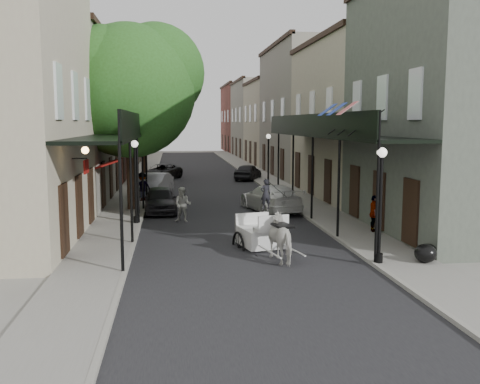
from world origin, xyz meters
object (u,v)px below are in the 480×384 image
object	(u,v)px
lamppost_right_far	(268,160)
horse	(284,238)
pedestrian_walking	(183,205)
car_right_near	(271,198)
car_left_far	(161,172)
tree_far	(148,107)
tree_near	(137,86)
pedestrian_sidewalk_left	(142,187)
pedestrian_sidewalk_right	(374,214)
lamppost_left	(136,180)
lamppost_right_near	(380,203)
carriage	(256,219)
car_left_near	(160,200)
car_left_mid	(155,184)
car_right_far	(248,172)

from	to	relation	value
lamppost_right_far	horse	distance (m)	19.26
pedestrian_walking	car_right_near	bearing A→B (deg)	44.85
car_left_far	tree_far	bearing A→B (deg)	-99.52
tree_near	car_right_near	world-z (taller)	tree_near
car_left_far	lamppost_right_far	bearing A→B (deg)	-21.05
pedestrian_walking	pedestrian_sidewalk_left	xyz separation A→B (m)	(-2.20, 6.45, 0.11)
horse	pedestrian_sidewalk_right	size ratio (longest dim) A/B	1.23
pedestrian_sidewalk_right	car_left_far	world-z (taller)	pedestrian_sidewalk_right
tree_near	lamppost_left	world-z (taller)	tree_near
pedestrian_sidewalk_left	lamppost_left	bearing A→B (deg)	61.74
car_right_near	lamppost_right_far	bearing A→B (deg)	-111.64
lamppost_right_near	car_right_near	size ratio (longest dim) A/B	0.76
lamppost_left	horse	bearing A→B (deg)	-52.93
lamppost_right_near	carriage	size ratio (longest dim) A/B	1.41
pedestrian_walking	lamppost_right_far	bearing A→B (deg)	78.82
car_left_near	car_right_near	world-z (taller)	car_right_near
car_right_near	tree_near	bearing A→B (deg)	-22.01
tree_far	car_left_mid	xyz separation A→B (m)	(0.65, -8.07, -5.14)
tree_far	horse	world-z (taller)	tree_far
pedestrian_sidewalk_left	tree_near	bearing A→B (deg)	60.97
carriage	car_right_far	size ratio (longest dim) A/B	0.68
pedestrian_walking	car_left_near	world-z (taller)	pedestrian_walking
pedestrian_sidewalk_right	car_right_far	distance (m)	21.80
pedestrian_walking	car_left_mid	distance (m)	9.68
tree_near	car_right_far	bearing A→B (deg)	61.32
lamppost_right_far	car_left_mid	distance (m)	8.04
car_left_far	car_right_near	size ratio (longest dim) A/B	0.93
tree_near	car_right_far	xyz separation A→B (m)	(7.80, 14.25, -5.83)
tree_near	car_left_mid	world-z (taller)	tree_near
car_right_far	carriage	bearing A→B (deg)	105.73
horse	car_left_far	bearing A→B (deg)	-93.00
carriage	car_right_near	distance (m)	7.86
tree_far	car_left_near	distance (m)	15.76
car_left_near	car_right_near	distance (m)	5.71
pedestrian_sidewalk_right	car_left_near	bearing A→B (deg)	64.29
car_left_far	pedestrian_sidewalk_left	bearing A→B (deg)	-69.71
pedestrian_sidewalk_right	car_right_near	size ratio (longest dim) A/B	0.31
pedestrian_sidewalk_right	car_right_far	xyz separation A→B (m)	(-2.17, 21.69, -0.22)
car_left_far	car_right_near	distance (m)	17.55
tree_near	carriage	bearing A→B (deg)	-61.13
lamppost_left	pedestrian_sidewalk_left	size ratio (longest dim) A/B	2.28
pedestrian_sidewalk_left	car_right_far	distance (m)	13.83
pedestrian_sidewalk_left	car_left_mid	distance (m)	3.16
horse	carriage	world-z (taller)	carriage
carriage	car_right_near	xyz separation A→B (m)	(1.95, 7.61, -0.32)
pedestrian_sidewalk_right	tree_near	bearing A→B (deg)	64.19
pedestrian_sidewalk_left	car_right_near	size ratio (longest dim) A/B	0.33
car_left_mid	car_right_far	distance (m)	11.01
carriage	car_right_far	world-z (taller)	carriage
car_left_mid	carriage	bearing A→B (deg)	-59.76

